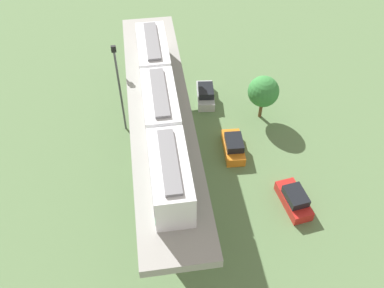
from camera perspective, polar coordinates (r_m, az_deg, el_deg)
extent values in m
plane|color=#5B7A4C|center=(41.63, -3.73, -3.01)|extent=(120.00, 120.00, 0.00)
cylinder|color=#999691|center=(46.08, -5.10, 8.59)|extent=(1.90, 1.90, 6.71)
cylinder|color=#999691|center=(39.13, -3.96, 0.16)|extent=(1.90, 1.90, 6.71)
cylinder|color=#999691|center=(33.39, -2.38, -11.50)|extent=(1.90, 1.90, 6.71)
cube|color=#999691|center=(36.49, -4.26, 4.21)|extent=(5.20, 28.85, 0.80)
cube|color=white|center=(39.46, -5.15, 11.45)|extent=(2.60, 6.60, 3.00)
cube|color=black|center=(39.32, -5.18, 11.75)|extent=(2.64, 6.07, 0.70)
cube|color=#1E8C4C|center=(39.90, -5.08, 10.58)|extent=(2.64, 6.34, 0.24)
cube|color=slate|center=(38.55, -5.31, 13.42)|extent=(1.10, 5.61, 0.24)
cube|color=white|center=(34.03, -4.18, 4.75)|extent=(2.60, 6.60, 3.00)
cube|color=black|center=(33.86, -4.21, 5.07)|extent=(2.64, 6.07, 0.70)
cube|color=#1E8C4C|center=(34.53, -4.12, 3.83)|extent=(2.64, 6.34, 0.24)
cube|color=slate|center=(32.97, -4.34, 6.84)|extent=(1.10, 5.61, 0.24)
cube|color=white|center=(29.24, -2.90, -4.31)|extent=(2.60, 6.60, 3.00)
cube|color=black|center=(29.04, -2.92, -4.00)|extent=(2.64, 6.07, 0.70)
cube|color=#1E8C4C|center=(29.82, -2.85, -5.22)|extent=(2.64, 6.34, 0.24)
cube|color=slate|center=(27.99, -3.02, -2.23)|extent=(1.10, 5.61, 0.24)
cube|color=orange|center=(42.71, 5.46, -0.47)|extent=(2.04, 4.30, 1.00)
cube|color=black|center=(41.97, 5.58, 0.19)|extent=(1.77, 2.39, 0.76)
cube|color=#B2B5BA|center=(48.17, 1.78, 6.36)|extent=(2.21, 4.36, 1.00)
cube|color=black|center=(47.49, 1.83, 7.05)|extent=(1.86, 2.45, 0.76)
cube|color=red|center=(39.51, 13.26, -7.30)|extent=(2.39, 4.42, 1.00)
cube|color=black|center=(38.73, 13.54, -6.71)|extent=(1.96, 2.51, 0.76)
cylinder|color=brown|center=(46.14, 9.09, 4.81)|extent=(0.36, 0.36, 2.57)
sphere|color=#38843D|center=(44.74, 9.41, 6.87)|extent=(3.21, 3.21, 3.21)
cylinder|color=#4C4C51|center=(42.47, -9.42, 6.64)|extent=(0.20, 0.20, 9.51)
cube|color=black|center=(39.45, -10.32, 12.25)|extent=(0.44, 0.28, 0.60)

